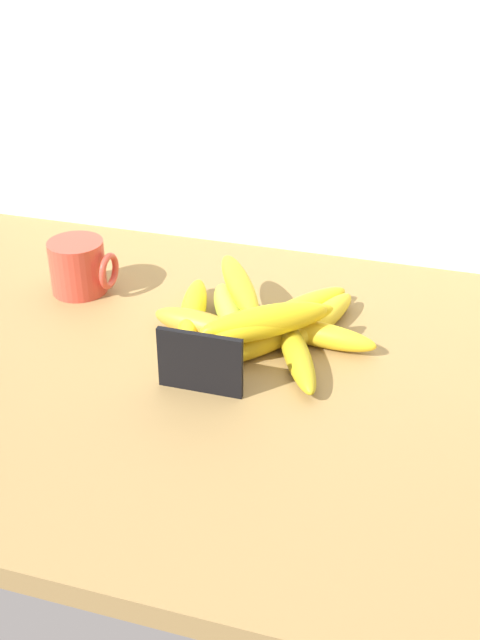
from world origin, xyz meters
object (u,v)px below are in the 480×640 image
at_px(banana_4, 297,354).
at_px(banana_10, 239,285).
at_px(chalkboard_sign, 200,365).
at_px(banana_6, 232,312).
at_px(banana_3, 201,325).
at_px(banana_9, 275,323).
at_px(banana_0, 297,310).
at_px(banana_11, 265,321).
at_px(banana_7, 266,341).
at_px(banana_5, 317,334).
at_px(banana_1, 274,326).
at_px(banana_8, 193,311).
at_px(coffee_mug, 79,267).
at_px(banana_2, 323,318).

distance_m(banana_4, banana_10, 0.14).
relative_size(chalkboard_sign, banana_6, 0.70).
height_order(banana_3, banana_9, banana_9).
xyz_separation_m(banana_0, banana_9, (-0.01, -0.10, 0.03)).
relative_size(banana_4, banana_11, 1.00).
relative_size(banana_7, banana_9, 1.10).
distance_m(banana_9, banana_11, 0.01).
bearing_deg(banana_5, banana_4, -105.58).
height_order(banana_1, banana_7, same).
bearing_deg(banana_6, banana_7, -39.81).
height_order(chalkboard_sign, banana_5, chalkboard_sign).
relative_size(banana_0, banana_6, 1.24).
distance_m(banana_8, banana_10, 0.08).
distance_m(banana_6, banana_11, 0.10).
xyz_separation_m(banana_6, banana_7, (0.07, -0.05, -0.00)).
distance_m(coffee_mug, banana_3, 0.24).
xyz_separation_m(banana_3, banana_9, (0.11, -0.01, 0.03)).
xyz_separation_m(coffee_mug, banana_5, (0.38, -0.05, -0.02)).
relative_size(banana_1, banana_4, 0.98).
height_order(chalkboard_sign, banana_7, chalkboard_sign).
bearing_deg(banana_0, banana_1, -113.11).
height_order(banana_3, banana_7, banana_3).
xyz_separation_m(banana_10, banana_11, (0.06, -0.08, -0.01)).
bearing_deg(banana_1, banana_4, -53.04).
bearing_deg(banana_2, banana_10, -173.32).
bearing_deg(banana_8, banana_1, -2.72).
relative_size(coffee_mug, banana_7, 0.50).
xyz_separation_m(banana_1, banana_2, (0.06, 0.04, 0.00)).
bearing_deg(banana_10, banana_9, -45.75).
bearing_deg(banana_3, banana_7, -5.30).
bearing_deg(banana_10, coffee_mug, 175.68).
bearing_deg(banana_4, banana_0, 102.35).
xyz_separation_m(banana_1, banana_3, (-0.10, -0.03, 0.00)).
xyz_separation_m(banana_2, banana_4, (-0.02, -0.10, -0.00)).
distance_m(banana_1, banana_11, 0.06).
height_order(banana_5, banana_6, banana_6).
distance_m(banana_6, banana_7, 0.09).
bearing_deg(banana_11, banana_5, 36.23).
relative_size(chalkboard_sign, banana_7, 0.54).
bearing_deg(banana_1, banana_2, 33.35).
bearing_deg(banana_2, banana_7, -127.69).
distance_m(banana_0, banana_9, 0.10).
height_order(banana_3, banana_6, banana_6).
height_order(coffee_mug, banana_3, coffee_mug).
xyz_separation_m(banana_2, banana_9, (-0.05, -0.09, 0.03)).
xyz_separation_m(banana_8, banana_11, (0.12, -0.06, 0.04)).
distance_m(banana_4, banana_11, 0.06).
bearing_deg(banana_1, coffee_mug, 171.81).
height_order(banana_1, banana_3, banana_3).
xyz_separation_m(banana_7, banana_8, (-0.12, 0.05, 0.00)).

